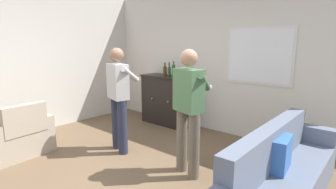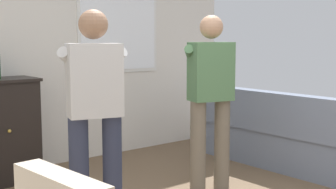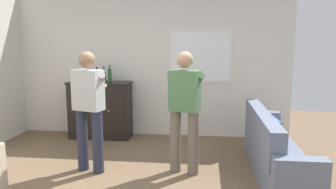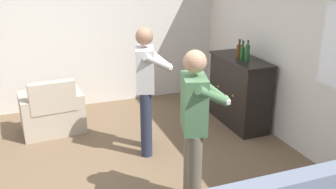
% 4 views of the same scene
% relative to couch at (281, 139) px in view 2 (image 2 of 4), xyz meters
% --- Properties ---
extents(wall_back_with_window, '(5.20, 0.15, 2.80)m').
position_rel_couch_xyz_m(wall_back_with_window, '(-1.92, 1.81, 1.07)').
color(wall_back_with_window, silver).
rests_on(wall_back_with_window, ground).
extents(couch, '(0.57, 2.42, 0.87)m').
position_rel_couch_xyz_m(couch, '(0.00, 0.00, 0.00)').
color(couch, slate).
rests_on(couch, ground).
extents(person_standing_left, '(0.53, 0.52, 1.68)m').
position_rel_couch_xyz_m(person_standing_left, '(-2.51, -0.16, 0.61)').
color(person_standing_left, '#282D42').
rests_on(person_standing_left, ground).
extents(person_standing_right, '(0.54, 0.52, 1.68)m').
position_rel_couch_xyz_m(person_standing_right, '(-1.20, -0.07, 0.61)').
color(person_standing_right, '#6B6051').
rests_on(person_standing_right, ground).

